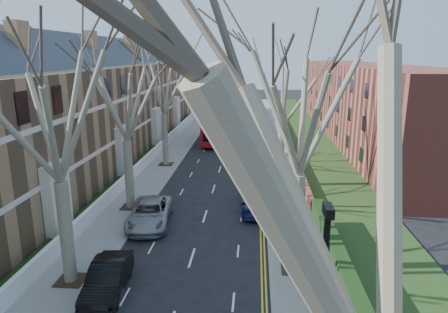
# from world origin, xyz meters

# --- Properties ---
(pavement_left) EXTENTS (3.00, 102.00, 0.12)m
(pavement_left) POSITION_xyz_m (-6.00, 39.00, 0.06)
(pavement_left) COLOR slate
(pavement_left) RESTS_ON ground
(pavement_right) EXTENTS (3.00, 102.00, 0.12)m
(pavement_right) POSITION_xyz_m (6.00, 39.00, 0.06)
(pavement_right) COLOR slate
(pavement_right) RESTS_ON ground
(terrace_left) EXTENTS (9.70, 78.00, 13.60)m
(terrace_left) POSITION_xyz_m (-13.65, 31.00, 5.53)
(terrace_left) COLOR #906E49
(terrace_left) RESTS_ON ground
(flats_right) EXTENTS (13.97, 54.00, 10.00)m
(flats_right) POSITION_xyz_m (17.46, 43.00, 4.98)
(flats_right) COLOR brown
(flats_right) RESTS_ON ground
(front_wall_left) EXTENTS (0.30, 78.00, 1.00)m
(front_wall_left) POSITION_xyz_m (-7.65, 31.00, 0.62)
(front_wall_left) COLOR white
(front_wall_left) RESTS_ON ground
(grass_verge_right) EXTENTS (6.00, 102.00, 0.06)m
(grass_verge_right) POSITION_xyz_m (10.50, 39.00, 0.15)
(grass_verge_right) COLOR #1F3C16
(grass_verge_right) RESTS_ON ground
(tree_left_mid) EXTENTS (10.50, 10.50, 14.71)m
(tree_left_mid) POSITION_xyz_m (-5.70, 6.00, 9.56)
(tree_left_mid) COLOR #746853
(tree_left_mid) RESTS_ON ground
(tree_left_far) EXTENTS (10.15, 10.15, 14.22)m
(tree_left_far) POSITION_xyz_m (-5.70, 16.00, 9.24)
(tree_left_far) COLOR #746853
(tree_left_far) RESTS_ON ground
(tree_left_dist) EXTENTS (10.50, 10.50, 14.71)m
(tree_left_dist) POSITION_xyz_m (-5.70, 28.00, 9.56)
(tree_left_dist) COLOR #746853
(tree_left_dist) RESTS_ON ground
(tree_right_near) EXTENTS (10.85, 10.85, 15.20)m
(tree_right_near) POSITION_xyz_m (5.70, -6.00, 9.86)
(tree_right_near) COLOR #746853
(tree_right_near) RESTS_ON ground
(tree_right_mid) EXTENTS (10.50, 10.50, 14.71)m
(tree_right_mid) POSITION_xyz_m (5.70, 8.00, 9.56)
(tree_right_mid) COLOR #746853
(tree_right_mid) RESTS_ON ground
(tree_right_far) EXTENTS (10.15, 10.15, 14.22)m
(tree_right_far) POSITION_xyz_m (5.70, 22.00, 9.24)
(tree_right_far) COLOR #746853
(tree_right_far) RESTS_ON ground
(double_decker_bus) EXTENTS (3.00, 10.64, 4.43)m
(double_decker_bus) POSITION_xyz_m (-1.64, 40.05, 2.18)
(double_decker_bus) COLOR #A20B19
(double_decker_bus) RESTS_ON ground
(car_left_mid) EXTENTS (2.05, 4.77, 1.53)m
(car_left_mid) POSITION_xyz_m (-3.50, 5.27, 0.76)
(car_left_mid) COLOR black
(car_left_mid) RESTS_ON ground
(car_left_far) EXTENTS (3.25, 6.01, 1.60)m
(car_left_far) POSITION_xyz_m (-3.54, 13.36, 0.80)
(car_left_far) COLOR gray
(car_left_far) RESTS_ON ground
(car_right_near) EXTENTS (2.40, 4.76, 1.33)m
(car_right_near) POSITION_xyz_m (3.69, 16.04, 0.66)
(car_right_near) COLOR navy
(car_right_near) RESTS_ON ground
(car_right_mid) EXTENTS (1.93, 4.35, 1.46)m
(car_right_mid) POSITION_xyz_m (3.42, 18.84, 0.73)
(car_right_mid) COLOR gray
(car_right_mid) RESTS_ON ground
(car_right_far) EXTENTS (1.66, 4.58, 1.50)m
(car_right_far) POSITION_xyz_m (3.69, 30.74, 0.75)
(car_right_far) COLOR black
(car_right_far) RESTS_ON ground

